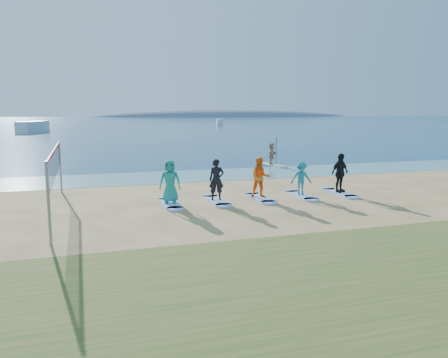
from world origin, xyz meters
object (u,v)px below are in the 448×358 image
object	(u,v)px
surfboard_1	(217,201)
student_4	(340,173)
surfboard_0	(170,204)
student_2	(260,177)
surfboard_4	(339,193)
paddleboard	(271,165)
boat_offshore_a	(33,133)
boat_offshore_b	(220,124)
surfboard_2	(260,198)
student_0	(170,181)
paddleboarder	(272,154)
volleyball_net	(55,164)
student_3	(301,178)
surfboard_3	(301,195)
student_1	(217,180)

from	to	relation	value
surfboard_1	student_4	size ratio (longest dim) A/B	1.18
surfboard_0	student_4	distance (m)	8.21
student_2	surfboard_4	xyz separation A→B (m)	(4.08, 0.00, -0.94)
surfboard_0	student_2	bearing A→B (deg)	0.00
paddleboard	boat_offshore_a	xyz separation A→B (m)	(-21.87, 57.47, -0.06)
boat_offshore_b	student_2	world-z (taller)	student_2
surfboard_2	student_4	distance (m)	4.19
student_0	surfboard_4	xyz separation A→B (m)	(8.16, 0.00, -0.95)
paddleboarder	surfboard_2	xyz separation A→B (m)	(-5.35, -10.94, -0.85)
paddleboarder	surfboard_1	size ratio (longest dim) A/B	0.70
student_0	surfboard_2	world-z (taller)	student_0
student_2	surfboard_1	bearing A→B (deg)	-164.85
surfboard_0	surfboard_4	size ratio (longest dim) A/B	1.00
boat_offshore_a	volleyball_net	bearing A→B (deg)	-63.44
volleyball_net	paddleboard	xyz separation A→B (m)	(13.89, 10.97, -1.84)
boat_offshore_b	student_2	xyz separation A→B (m)	(-32.20, -112.12, 0.98)
surfboard_1	student_3	size ratio (longest dim) A/B	1.44
volleyball_net	surfboard_3	world-z (taller)	volleyball_net
boat_offshore_a	surfboard_1	bearing A→B (deg)	-58.13
paddleboard	student_3	world-z (taller)	student_3
boat_offshore_a	surfboard_0	bearing A→B (deg)	-59.78
student_1	surfboard_4	xyz separation A→B (m)	(6.12, 0.00, -0.94)
surfboard_0	student_1	distance (m)	2.24
paddleboarder	student_3	xyz separation A→B (m)	(-3.31, -10.94, -0.04)
boat_offshore_a	student_2	distance (m)	70.39
surfboard_1	surfboard_3	distance (m)	4.08
student_0	surfboard_4	bearing A→B (deg)	14.88
volleyball_net	student_0	bearing A→B (deg)	0.27
surfboard_3	student_2	bearing A→B (deg)	180.00
surfboard_1	surfboard_2	xyz separation A→B (m)	(2.04, 0.00, 0.00)
student_1	surfboard_4	world-z (taller)	student_1
student_1	student_3	bearing A→B (deg)	11.14
surfboard_4	student_0	bearing A→B (deg)	180.00
surfboard_1	student_3	distance (m)	4.16
surfboard_4	paddleboarder	bearing A→B (deg)	83.37
surfboard_1	student_2	xyz separation A→B (m)	(2.04, 0.00, 0.94)
surfboard_3	boat_offshore_a	bearing A→B (deg)	105.18
paddleboard	boat_offshore_a	bearing A→B (deg)	97.49
surfboard_0	student_4	xyz separation A→B (m)	(8.16, 0.00, 0.97)
student_0	surfboard_1	size ratio (longest dim) A/B	0.83
surfboard_4	student_4	world-z (taller)	student_4
surfboard_0	student_4	size ratio (longest dim) A/B	1.18
surfboard_3	student_1	bearing A→B (deg)	180.00
surfboard_0	surfboard_2	bearing A→B (deg)	0.00
student_3	student_2	bearing A→B (deg)	-166.90
volleyball_net	surfboard_2	world-z (taller)	volleyball_net
volleyball_net	surfboard_2	bearing A→B (deg)	0.14
surfboard_1	surfboard_3	xyz separation A→B (m)	(4.08, 0.00, 0.00)
student_0	student_2	distance (m)	4.08
boat_offshore_a	paddleboarder	bearing A→B (deg)	-49.25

